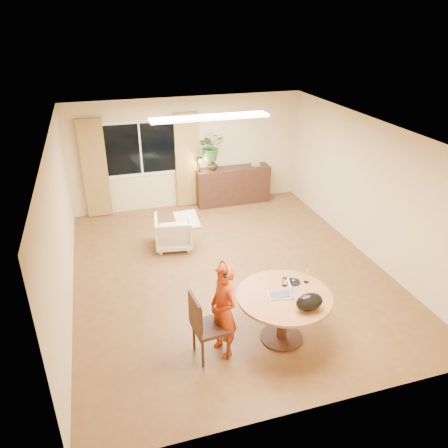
% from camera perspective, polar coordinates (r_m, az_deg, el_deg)
% --- Properties ---
extents(floor, '(6.50, 6.50, 0.00)m').
position_cam_1_polar(floor, '(8.10, 0.62, -6.10)').
color(floor, brown).
rests_on(floor, ground).
extents(ceiling, '(6.50, 6.50, 0.00)m').
position_cam_1_polar(ceiling, '(7.06, 0.72, 12.03)').
color(ceiling, white).
rests_on(ceiling, wall_back).
extents(wall_back, '(5.50, 0.00, 5.50)m').
position_cam_1_polar(wall_back, '(10.45, -4.72, 9.24)').
color(wall_back, '#D7BD8C').
rests_on(wall_back, floor).
extents(wall_left, '(0.00, 6.50, 6.50)m').
position_cam_1_polar(wall_left, '(7.23, -20.61, -0.34)').
color(wall_left, '#D7BD8C').
rests_on(wall_left, floor).
extents(wall_right, '(0.00, 6.50, 6.50)m').
position_cam_1_polar(wall_right, '(8.66, 18.37, 4.34)').
color(wall_right, '#D7BD8C').
rests_on(wall_right, floor).
extents(window, '(1.70, 0.03, 1.30)m').
position_cam_1_polar(window, '(10.21, -10.86, 9.64)').
color(window, white).
rests_on(window, wall_back).
extents(curtain_left, '(0.55, 0.08, 2.25)m').
position_cam_1_polar(curtain_left, '(10.20, -16.53, 6.90)').
color(curtain_left, olive).
rests_on(curtain_left, wall_back).
extents(curtain_right, '(0.55, 0.08, 2.25)m').
position_cam_1_polar(curtain_right, '(10.39, -4.85, 8.25)').
color(curtain_right, olive).
rests_on(curtain_right, wall_back).
extents(ceiling_panel, '(2.20, 0.35, 0.05)m').
position_cam_1_polar(ceiling_panel, '(8.19, -1.86, 13.75)').
color(ceiling_panel, white).
rests_on(ceiling_panel, ceiling).
extents(dining_table, '(1.34, 1.34, 0.76)m').
position_cam_1_polar(dining_table, '(6.30, 7.79, -10.38)').
color(dining_table, brown).
rests_on(dining_table, floor).
extents(dining_chair, '(0.53, 0.49, 1.02)m').
position_cam_1_polar(dining_chair, '(6.03, -1.80, -13.10)').
color(dining_chair, black).
rests_on(dining_chair, floor).
extents(child, '(0.58, 0.46, 1.40)m').
position_cam_1_polar(child, '(5.97, -0.05, -11.22)').
color(child, '#B40D1D').
rests_on(child, floor).
extents(laptop, '(0.37, 0.28, 0.22)m').
position_cam_1_polar(laptop, '(6.12, 7.32, -8.40)').
color(laptop, '#B7B7BC').
rests_on(laptop, dining_table).
extents(tumbler, '(0.09, 0.09, 0.12)m').
position_cam_1_polar(tumbler, '(6.37, 7.95, -7.48)').
color(tumbler, white).
rests_on(tumbler, dining_table).
extents(wine_glass, '(0.09, 0.09, 0.21)m').
position_cam_1_polar(wine_glass, '(6.46, 10.75, -6.72)').
color(wine_glass, white).
rests_on(wine_glass, dining_table).
extents(pot_lid, '(0.24, 0.24, 0.03)m').
position_cam_1_polar(pot_lid, '(6.47, 9.04, -7.43)').
color(pot_lid, white).
rests_on(pot_lid, dining_table).
extents(handbag, '(0.39, 0.24, 0.25)m').
position_cam_1_polar(handbag, '(5.91, 11.10, -9.97)').
color(handbag, black).
rests_on(handbag, dining_table).
extents(armchair, '(0.82, 0.83, 0.67)m').
position_cam_1_polar(armchair, '(8.79, -6.62, -1.02)').
color(armchair, beige).
rests_on(armchair, floor).
extents(throw, '(0.46, 0.56, 0.03)m').
position_cam_1_polar(throw, '(8.61, -4.89, 1.04)').
color(throw, beige).
rests_on(throw, armchair).
extents(sideboard, '(1.81, 0.44, 0.90)m').
position_cam_1_polar(sideboard, '(10.76, 1.16, 5.05)').
color(sideboard, black).
rests_on(sideboard, floor).
extents(vase, '(0.30, 0.30, 0.25)m').
position_cam_1_polar(vase, '(10.42, -1.50, 7.72)').
color(vase, black).
rests_on(vase, sideboard).
extents(bouquet, '(0.72, 0.67, 0.66)m').
position_cam_1_polar(bouquet, '(10.28, -1.73, 10.10)').
color(bouquet, '#306626').
rests_on(bouquet, vase).
extents(book_stack, '(0.20, 0.16, 0.08)m').
position_cam_1_polar(book_stack, '(10.77, 4.18, 7.80)').
color(book_stack, '#95714B').
rests_on(book_stack, sideboard).
extents(desk_lamp, '(0.15, 0.15, 0.36)m').
position_cam_1_polar(desk_lamp, '(10.28, -3.20, 7.77)').
color(desk_lamp, black).
rests_on(desk_lamp, sideboard).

